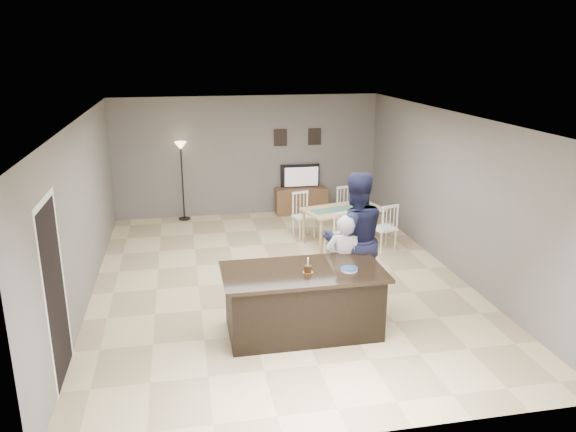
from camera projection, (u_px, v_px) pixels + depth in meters
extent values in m
plane|color=#D5BB88|center=(279.00, 280.00, 9.36)|extent=(8.00, 8.00, 0.00)
plane|color=slate|center=(248.00, 156.00, 12.73)|extent=(6.00, 0.00, 6.00)
plane|color=slate|center=(355.00, 314.00, 5.22)|extent=(6.00, 0.00, 6.00)
plane|color=slate|center=(83.00, 212.00, 8.42)|extent=(0.00, 8.00, 8.00)
plane|color=slate|center=(453.00, 193.00, 9.52)|extent=(0.00, 8.00, 8.00)
plane|color=white|center=(279.00, 117.00, 8.58)|extent=(8.00, 8.00, 0.00)
cube|color=black|center=(303.00, 303.00, 7.55)|extent=(2.00, 1.00, 0.85)
cube|color=black|center=(303.00, 272.00, 7.42)|extent=(2.15, 1.10, 0.05)
cube|color=brown|center=(301.00, 201.00, 13.04)|extent=(1.20, 0.40, 0.60)
imported|color=black|center=(301.00, 176.00, 12.94)|extent=(0.91, 0.12, 0.53)
plane|color=orange|center=(301.00, 177.00, 12.86)|extent=(0.78, 0.00, 0.78)
cube|color=black|center=(280.00, 138.00, 12.73)|extent=(0.30, 0.02, 0.38)
cube|color=black|center=(315.00, 137.00, 12.88)|extent=(0.30, 0.02, 0.38)
plane|color=black|center=(55.00, 294.00, 6.35)|extent=(0.00, 2.10, 2.10)
plane|color=white|center=(44.00, 201.00, 6.04)|extent=(0.00, 1.02, 1.02)
imported|color=silver|center=(344.00, 263.00, 8.11)|extent=(0.59, 0.45, 1.45)
imported|color=#181A35|center=(354.00, 239.00, 8.29)|extent=(1.00, 0.79, 2.02)
cylinder|color=gold|center=(308.00, 272.00, 7.34)|extent=(0.13, 0.13, 0.00)
cylinder|color=#3B1F10|center=(308.00, 269.00, 7.33)|extent=(0.10, 0.10, 0.09)
cylinder|color=white|center=(308.00, 262.00, 7.30)|extent=(0.02, 0.02, 0.10)
sphere|color=#FFBF4C|center=(308.00, 258.00, 7.29)|extent=(0.02, 0.02, 0.02)
cylinder|color=white|center=(349.00, 270.00, 7.40)|extent=(0.22, 0.22, 0.01)
cylinder|color=white|center=(349.00, 270.00, 7.39)|extent=(0.22, 0.22, 0.01)
cylinder|color=white|center=(349.00, 269.00, 7.39)|extent=(0.22, 0.22, 0.01)
cylinder|color=#2D4C89|center=(349.00, 268.00, 7.39)|extent=(0.23, 0.23, 0.00)
cube|color=tan|center=(343.00, 210.00, 10.93)|extent=(1.68, 1.20, 0.04)
cylinder|color=tan|center=(321.00, 237.00, 10.45)|extent=(0.06, 0.06, 0.67)
cylinder|color=tan|center=(362.00, 218.00, 11.61)|extent=(0.06, 0.06, 0.67)
cube|color=#3E7058|center=(343.00, 208.00, 10.92)|extent=(1.36, 0.65, 0.01)
cube|color=white|center=(337.00, 236.00, 10.22)|extent=(0.48, 0.47, 0.04)
cylinder|color=white|center=(333.00, 251.00, 10.08)|extent=(0.03, 0.03, 0.41)
cylinder|color=white|center=(340.00, 244.00, 10.48)|extent=(0.03, 0.03, 0.41)
cube|color=white|center=(342.00, 214.00, 9.93)|extent=(0.35, 0.12, 0.05)
cube|color=white|center=(384.00, 228.00, 10.65)|extent=(0.48, 0.47, 0.04)
cylinder|color=white|center=(381.00, 243.00, 10.51)|extent=(0.03, 0.03, 0.41)
cylinder|color=white|center=(386.00, 236.00, 10.91)|extent=(0.03, 0.03, 0.41)
cube|color=white|center=(391.00, 207.00, 10.36)|extent=(0.35, 0.12, 0.05)
cube|color=white|center=(304.00, 217.00, 11.36)|extent=(0.48, 0.47, 0.04)
cylinder|color=white|center=(307.00, 224.00, 11.62)|extent=(0.03, 0.03, 0.41)
cylinder|color=white|center=(300.00, 231.00, 11.23)|extent=(0.03, 0.03, 0.41)
cube|color=white|center=(300.00, 192.00, 11.37)|extent=(0.35, 0.12, 0.05)
cube|color=white|center=(348.00, 211.00, 11.79)|extent=(0.48, 0.47, 0.04)
cylinder|color=white|center=(350.00, 218.00, 12.05)|extent=(0.03, 0.03, 0.41)
cylinder|color=white|center=(345.00, 224.00, 11.66)|extent=(0.03, 0.03, 0.41)
cube|color=white|center=(344.00, 187.00, 11.80)|extent=(0.35, 0.12, 0.05)
cylinder|color=black|center=(185.00, 219.00, 12.65)|extent=(0.26, 0.26, 0.03)
cylinder|color=black|center=(183.00, 184.00, 12.41)|extent=(0.03, 0.03, 1.61)
cone|color=#FFD08C|center=(181.00, 146.00, 12.17)|extent=(0.26, 0.26, 0.17)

